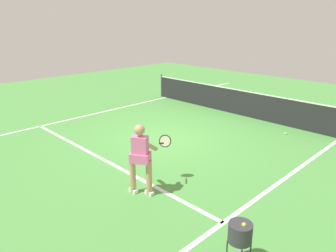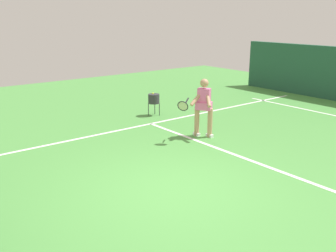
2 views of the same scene
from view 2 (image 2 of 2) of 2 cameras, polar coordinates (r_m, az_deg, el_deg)
name	(u,v)px [view 2 (image 2 of 2)]	position (r m, az deg, el deg)	size (l,w,h in m)	color
ground_plane	(174,189)	(7.25, 0.86, -9.32)	(25.98, 25.98, 0.00)	#4C9342
service_line_marking	(253,161)	(8.73, 12.50, -5.14)	(7.76, 0.10, 0.01)	white
sideline_right_marking	(81,138)	(10.35, -12.77, -1.76)	(0.10, 17.98, 0.01)	white
tennis_player	(203,106)	(10.05, 5.26, 3.04)	(0.68, 1.14, 1.55)	tan
ball_hopper	(154,99)	(12.27, -2.13, 4.06)	(0.36, 0.36, 0.74)	#333338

